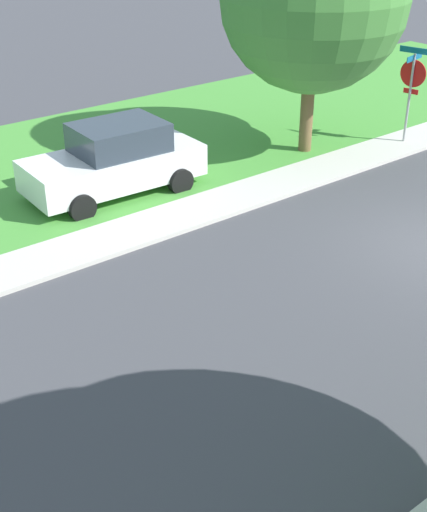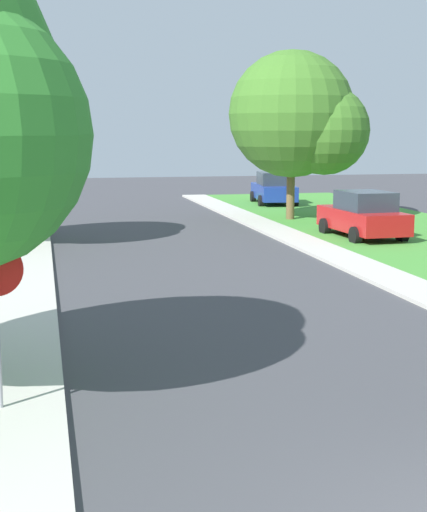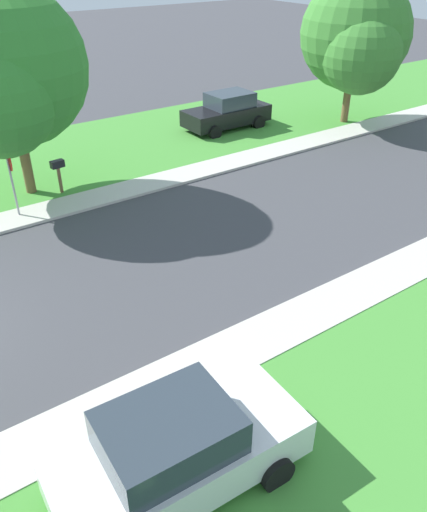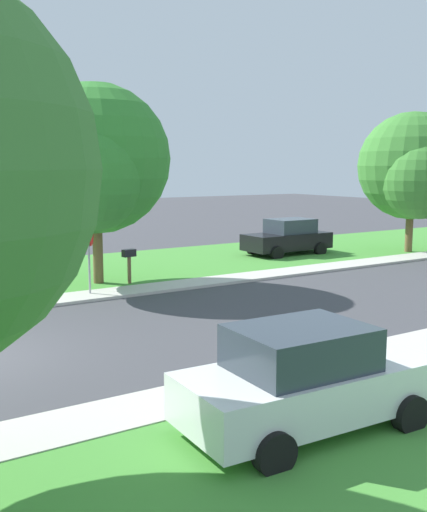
{
  "view_description": "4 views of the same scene",
  "coord_description": "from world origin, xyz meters",
  "px_view_note": "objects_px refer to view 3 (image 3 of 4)",
  "views": [
    {
      "loc": [
        -7.33,
        12.17,
        6.99
      ],
      "look_at": [
        0.76,
        5.74,
        1.4
      ],
      "focal_mm": 49.93,
      "sensor_mm": 36.0,
      "label": 1
    },
    {
      "loc": [
        -4.21,
        -5.87,
        3.91
      ],
      "look_at": [
        -0.87,
        9.26,
        1.4
      ],
      "focal_mm": 54.31,
      "sensor_mm": 36.0,
      "label": 2
    },
    {
      "loc": [
        11.69,
        1.27,
        8.04
      ],
      "look_at": [
        2.83,
        7.47,
        1.4
      ],
      "focal_mm": 36.24,
      "sensor_mm": 36.0,
      "label": 3
    },
    {
      "loc": [
        13.83,
        -2.3,
        4.24
      ],
      "look_at": [
        -2.35,
        8.06,
        1.4
      ],
      "focal_mm": 42.54,
      "sensor_mm": 36.0,
      "label": 4
    }
  ],
  "objects_px": {
    "stop_sign_far_corner": "(9,164)",
    "tree_sidewalk_far": "(357,39)",
    "car_black_across_road": "(227,111)",
    "tree_sidewalk_mid": "(4,75)",
    "car_white_behind_trees": "(178,451)",
    "mailbox": "(58,168)"
  },
  "relations": [
    {
      "from": "car_black_across_road",
      "to": "tree_sidewalk_mid",
      "type": "relative_size",
      "value": 0.6
    },
    {
      "from": "car_black_across_road",
      "to": "tree_sidewalk_mid",
      "type": "distance_m",
      "value": 11.45
    },
    {
      "from": "car_white_behind_trees",
      "to": "stop_sign_far_corner",
      "type": "bearing_deg",
      "value": 175.6
    },
    {
      "from": "car_white_behind_trees",
      "to": "mailbox",
      "type": "height_order",
      "value": "car_white_behind_trees"
    },
    {
      "from": "car_white_behind_trees",
      "to": "tree_sidewalk_mid",
      "type": "relative_size",
      "value": 0.61
    },
    {
      "from": "tree_sidewalk_far",
      "to": "mailbox",
      "type": "distance_m",
      "value": 15.17
    },
    {
      "from": "tree_sidewalk_far",
      "to": "car_black_across_road",
      "type": "bearing_deg",
      "value": -119.02
    },
    {
      "from": "stop_sign_far_corner",
      "to": "tree_sidewalk_far",
      "type": "xyz_separation_m",
      "value": [
        -0.73,
        16.69,
        2.21
      ]
    },
    {
      "from": "tree_sidewalk_mid",
      "to": "mailbox",
      "type": "distance_m",
      "value": 3.53
    },
    {
      "from": "car_black_across_road",
      "to": "mailbox",
      "type": "bearing_deg",
      "value": -74.19
    },
    {
      "from": "car_black_across_road",
      "to": "tree_sidewalk_far",
      "type": "bearing_deg",
      "value": 60.98
    },
    {
      "from": "stop_sign_far_corner",
      "to": "tree_sidewalk_mid",
      "type": "relative_size",
      "value": 0.39
    },
    {
      "from": "stop_sign_far_corner",
      "to": "car_white_behind_trees",
      "type": "bearing_deg",
      "value": -4.4
    },
    {
      "from": "tree_sidewalk_mid",
      "to": "stop_sign_far_corner",
      "type": "bearing_deg",
      "value": -28.75
    },
    {
      "from": "car_white_behind_trees",
      "to": "car_black_across_road",
      "type": "bearing_deg",
      "value": 141.3
    },
    {
      "from": "tree_sidewalk_mid",
      "to": "mailbox",
      "type": "xyz_separation_m",
      "value": [
        0.39,
        1.1,
        -3.33
      ]
    },
    {
      "from": "car_white_behind_trees",
      "to": "mailbox",
      "type": "xyz_separation_m",
      "value": [
        -12.65,
        2.74,
        0.14
      ]
    },
    {
      "from": "stop_sign_far_corner",
      "to": "tree_sidewalk_far",
      "type": "distance_m",
      "value": 16.85
    },
    {
      "from": "stop_sign_far_corner",
      "to": "car_black_across_road",
      "type": "bearing_deg",
      "value": 107.81
    },
    {
      "from": "car_white_behind_trees",
      "to": "tree_sidewalk_far",
      "type": "bearing_deg",
      "value": 125.22
    },
    {
      "from": "tree_sidewalk_far",
      "to": "mailbox",
      "type": "bearing_deg",
      "value": -90.88
    },
    {
      "from": "tree_sidewalk_mid",
      "to": "tree_sidewalk_far",
      "type": "relative_size",
      "value": 1.04
    }
  ]
}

